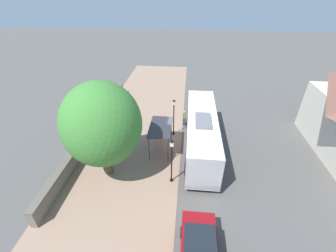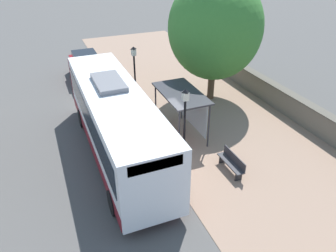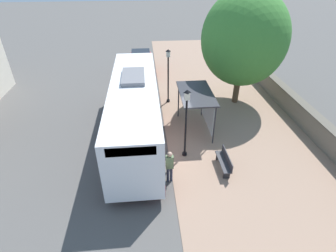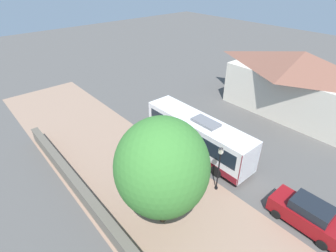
{
  "view_description": "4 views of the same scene",
  "coord_description": "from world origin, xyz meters",
  "px_view_note": "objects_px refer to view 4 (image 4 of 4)",
  "views": [
    {
      "loc": [
        0.33,
        -17.39,
        12.62
      ],
      "look_at": [
        -1.31,
        0.08,
        1.41
      ],
      "focal_mm": 24.0,
      "sensor_mm": 36.0,
      "label": 1
    },
    {
      "loc": [
        4.41,
        11.74,
        9.18
      ],
      "look_at": [
        -0.68,
        -0.68,
        1.29
      ],
      "focal_mm": 35.0,
      "sensor_mm": 36.0,
      "label": 2
    },
    {
      "loc": [
        1.05,
        11.57,
        8.82
      ],
      "look_at": [
        -0.04,
        -0.13,
        1.28
      ],
      "focal_mm": 28.0,
      "sensor_mm": 36.0,
      "label": 3
    },
    {
      "loc": [
        -12.56,
        -13.82,
        14.27
      ],
      "look_at": [
        0.08,
        0.87,
        2.36
      ],
      "focal_mm": 28.0,
      "sensor_mm": 36.0,
      "label": 4
    }
  ],
  "objects_px": {
    "pedestrian": "(156,131)",
    "bus_shelter": "(169,151)",
    "bus": "(198,134)",
    "street_lamp_far": "(160,131)",
    "parked_car_behind_bus": "(308,214)",
    "shade_tree": "(162,167)",
    "street_lamp_near": "(219,165)",
    "bench": "(136,149)"
  },
  "relations": [
    {
      "from": "pedestrian",
      "to": "bus_shelter",
      "type": "bearing_deg",
      "value": -115.96
    },
    {
      "from": "bus_shelter",
      "to": "pedestrian",
      "type": "height_order",
      "value": "bus_shelter"
    },
    {
      "from": "bus",
      "to": "bus_shelter",
      "type": "relative_size",
      "value": 3.09
    },
    {
      "from": "street_lamp_far",
      "to": "parked_car_behind_bus",
      "type": "xyz_separation_m",
      "value": [
        2.17,
        -11.96,
        -1.33
      ]
    },
    {
      "from": "pedestrian",
      "to": "street_lamp_far",
      "type": "bearing_deg",
      "value": -118.23
    },
    {
      "from": "parked_car_behind_bus",
      "to": "shade_tree",
      "type": "bearing_deg",
      "value": 137.15
    },
    {
      "from": "pedestrian",
      "to": "parked_car_behind_bus",
      "type": "bearing_deg",
      "value": -85.07
    },
    {
      "from": "bus_shelter",
      "to": "pedestrian",
      "type": "relative_size",
      "value": 2.03
    },
    {
      "from": "bus",
      "to": "street_lamp_far",
      "type": "height_order",
      "value": "street_lamp_far"
    },
    {
      "from": "shade_tree",
      "to": "street_lamp_far",
      "type": "bearing_deg",
      "value": 51.77
    },
    {
      "from": "street_lamp_near",
      "to": "bench",
      "type": "bearing_deg",
      "value": 105.54
    },
    {
      "from": "bench",
      "to": "parked_car_behind_bus",
      "type": "xyz_separation_m",
      "value": [
        3.94,
        -13.19,
        0.46
      ]
    },
    {
      "from": "shade_tree",
      "to": "parked_car_behind_bus",
      "type": "relative_size",
      "value": 1.68
    },
    {
      "from": "shade_tree",
      "to": "parked_car_behind_bus",
      "type": "height_order",
      "value": "shade_tree"
    },
    {
      "from": "bus_shelter",
      "to": "street_lamp_near",
      "type": "xyz_separation_m",
      "value": [
        1.4,
        -3.73,
        0.23
      ]
    },
    {
      "from": "bench",
      "to": "street_lamp_far",
      "type": "bearing_deg",
      "value": -34.86
    },
    {
      "from": "bench",
      "to": "parked_car_behind_bus",
      "type": "bearing_deg",
      "value": -73.38
    },
    {
      "from": "street_lamp_far",
      "to": "shade_tree",
      "type": "xyz_separation_m",
      "value": [
        -4.53,
        -5.75,
        2.23
      ]
    },
    {
      "from": "bus",
      "to": "pedestrian",
      "type": "xyz_separation_m",
      "value": [
        -1.55,
        3.83,
        -0.82
      ]
    },
    {
      "from": "pedestrian",
      "to": "street_lamp_near",
      "type": "height_order",
      "value": "street_lamp_near"
    },
    {
      "from": "pedestrian",
      "to": "bench",
      "type": "xyz_separation_m",
      "value": [
        -2.75,
        -0.59,
        -0.52
      ]
    },
    {
      "from": "pedestrian",
      "to": "parked_car_behind_bus",
      "type": "relative_size",
      "value": 0.38
    },
    {
      "from": "bench",
      "to": "shade_tree",
      "type": "height_order",
      "value": "shade_tree"
    },
    {
      "from": "street_lamp_near",
      "to": "bus",
      "type": "bearing_deg",
      "value": 61.92
    },
    {
      "from": "parked_car_behind_bus",
      "to": "pedestrian",
      "type": "bearing_deg",
      "value": 94.93
    },
    {
      "from": "pedestrian",
      "to": "street_lamp_near",
      "type": "xyz_separation_m",
      "value": [
        -0.68,
        -8.01,
        1.29
      ]
    },
    {
      "from": "pedestrian",
      "to": "bench",
      "type": "distance_m",
      "value": 2.86
    },
    {
      "from": "bus_shelter",
      "to": "pedestrian",
      "type": "bearing_deg",
      "value": 64.04
    },
    {
      "from": "bus_shelter",
      "to": "street_lamp_far",
      "type": "bearing_deg",
      "value": 65.77
    },
    {
      "from": "pedestrian",
      "to": "parked_car_behind_bus",
      "type": "height_order",
      "value": "parked_car_behind_bus"
    },
    {
      "from": "pedestrian",
      "to": "street_lamp_far",
      "type": "xyz_separation_m",
      "value": [
        -0.98,
        -1.82,
        1.27
      ]
    },
    {
      "from": "bus",
      "to": "street_lamp_far",
      "type": "relative_size",
      "value": 2.8
    },
    {
      "from": "bus",
      "to": "street_lamp_near",
      "type": "distance_m",
      "value": 4.76
    },
    {
      "from": "street_lamp_near",
      "to": "shade_tree",
      "type": "distance_m",
      "value": 5.32
    },
    {
      "from": "pedestrian",
      "to": "street_lamp_near",
      "type": "relative_size",
      "value": 0.44
    },
    {
      "from": "bus",
      "to": "street_lamp_far",
      "type": "distance_m",
      "value": 3.26
    },
    {
      "from": "street_lamp_near",
      "to": "shade_tree",
      "type": "xyz_separation_m",
      "value": [
        -4.82,
        0.44,
        2.21
      ]
    },
    {
      "from": "street_lamp_near",
      "to": "parked_car_behind_bus",
      "type": "height_order",
      "value": "street_lamp_near"
    },
    {
      "from": "street_lamp_near",
      "to": "street_lamp_far",
      "type": "xyz_separation_m",
      "value": [
        -0.29,
        6.19,
        -0.02
      ]
    },
    {
      "from": "bus",
      "to": "street_lamp_near",
      "type": "relative_size",
      "value": 2.77
    },
    {
      "from": "street_lamp_far",
      "to": "street_lamp_near",
      "type": "bearing_deg",
      "value": -87.29
    },
    {
      "from": "bus",
      "to": "pedestrian",
      "type": "height_order",
      "value": "bus"
    }
  ]
}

